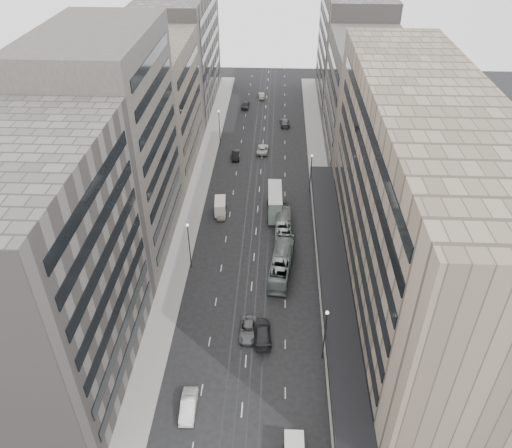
% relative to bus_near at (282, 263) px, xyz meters
% --- Properties ---
extents(ground, '(220.00, 220.00, 0.00)m').
position_rel_bus_near_xyz_m(ground, '(-4.42, -11.60, -1.69)').
color(ground, black).
rests_on(ground, ground).
extents(sidewalk_right, '(4.00, 125.00, 0.15)m').
position_rel_bus_near_xyz_m(sidewalk_right, '(7.58, 25.90, -1.61)').
color(sidewalk_right, gray).
rests_on(sidewalk_right, ground).
extents(sidewalk_left, '(4.00, 125.00, 0.15)m').
position_rel_bus_near_xyz_m(sidewalk_left, '(-16.42, 25.90, -1.61)').
color(sidewalk_left, gray).
rests_on(sidewalk_left, ground).
extents(department_store, '(19.20, 60.00, 30.00)m').
position_rel_bus_near_xyz_m(department_store, '(17.03, -3.60, 13.26)').
color(department_store, gray).
rests_on(department_store, ground).
extents(building_right_mid, '(15.00, 28.00, 24.00)m').
position_rel_bus_near_xyz_m(building_right_mid, '(17.08, 40.40, 10.31)').
color(building_right_mid, '#46423D').
rests_on(building_right_mid, ground).
extents(building_right_far, '(15.00, 32.00, 28.00)m').
position_rel_bus_near_xyz_m(building_right_far, '(17.08, 70.40, 12.31)').
color(building_right_far, slate).
rests_on(building_right_far, ground).
extents(building_left_a, '(15.00, 28.00, 30.00)m').
position_rel_bus_near_xyz_m(building_left_a, '(-25.92, -19.60, 13.31)').
color(building_left_a, slate).
rests_on(building_left_a, ground).
extents(building_left_b, '(15.00, 26.00, 34.00)m').
position_rel_bus_near_xyz_m(building_left_b, '(-25.92, 7.40, 15.31)').
color(building_left_b, '#46423D').
rests_on(building_left_b, ground).
extents(building_left_c, '(15.00, 28.00, 25.00)m').
position_rel_bus_near_xyz_m(building_left_c, '(-25.92, 34.40, 10.81)').
color(building_left_c, '#726859').
rests_on(building_left_c, ground).
extents(building_left_d, '(15.00, 38.00, 28.00)m').
position_rel_bus_near_xyz_m(building_left_d, '(-25.92, 67.40, 12.31)').
color(building_left_d, slate).
rests_on(building_left_d, ground).
extents(lamp_right_near, '(0.44, 0.44, 8.32)m').
position_rel_bus_near_xyz_m(lamp_right_near, '(5.28, -16.60, 3.52)').
color(lamp_right_near, '#262628').
rests_on(lamp_right_near, ground).
extents(lamp_right_far, '(0.44, 0.44, 8.32)m').
position_rel_bus_near_xyz_m(lamp_right_far, '(5.28, 23.40, 3.52)').
color(lamp_right_far, '#262628').
rests_on(lamp_right_far, ground).
extents(lamp_left_near, '(0.44, 0.44, 8.32)m').
position_rel_bus_near_xyz_m(lamp_left_near, '(-14.12, 0.40, 3.52)').
color(lamp_left_near, '#262628').
rests_on(lamp_left_near, ground).
extents(lamp_left_far, '(0.44, 0.44, 8.32)m').
position_rel_bus_near_xyz_m(lamp_left_far, '(-14.12, 43.40, 3.52)').
color(lamp_left_far, '#262628').
rests_on(lamp_left_far, ground).
extents(bus_near, '(4.28, 12.38, 3.38)m').
position_rel_bus_near_xyz_m(bus_near, '(0.00, 0.00, 0.00)').
color(bus_near, gray).
rests_on(bus_near, ground).
extents(bus_far, '(2.62, 11.15, 3.10)m').
position_rel_bus_near_xyz_m(bus_far, '(0.21, 9.92, -0.14)').
color(bus_far, '#929E95').
rests_on(bus_far, ground).
extents(double_decker, '(2.87, 8.69, 4.71)m').
position_rel_bus_near_xyz_m(double_decker, '(-1.32, 16.04, 0.85)').
color(double_decker, gray).
rests_on(double_decker, ground).
extents(panel_van, '(2.41, 4.44, 2.71)m').
position_rel_bus_near_xyz_m(panel_van, '(-11.14, 15.74, -0.20)').
color(panel_van, silver).
rests_on(panel_van, ground).
extents(sedan_1, '(1.82, 4.90, 1.60)m').
position_rel_bus_near_xyz_m(sedan_1, '(-10.52, -24.91, -0.89)').
color(sedan_1, silver).
rests_on(sedan_1, ground).
extents(sedan_2, '(2.32, 4.90, 1.35)m').
position_rel_bus_near_xyz_m(sedan_2, '(-4.41, -12.86, -1.01)').
color(sedan_2, slate).
rests_on(sedan_2, ground).
extents(sedan_3, '(2.93, 6.06, 1.70)m').
position_rel_bus_near_xyz_m(sedan_3, '(-2.52, -13.50, -0.84)').
color(sedan_3, black).
rests_on(sedan_3, ground).
extents(sedan_4, '(2.02, 4.05, 1.33)m').
position_rel_bus_near_xyz_m(sedan_4, '(-10.95, 14.67, -1.03)').
color(sedan_4, '#BBAF9B').
rests_on(sedan_4, ground).
extents(sedan_5, '(1.89, 4.60, 1.48)m').
position_rel_bus_near_xyz_m(sedan_5, '(-10.11, 37.11, -0.95)').
color(sedan_5, black).
rests_on(sedan_5, ground).
extents(sedan_6, '(2.66, 5.29, 1.44)m').
position_rel_bus_near_xyz_m(sedan_6, '(-4.36, 40.33, -0.97)').
color(sedan_6, silver).
rests_on(sedan_6, ground).
extents(sedan_7, '(2.54, 5.34, 1.50)m').
position_rel_bus_near_xyz_m(sedan_7, '(0.52, 54.76, -0.94)').
color(sedan_7, '#505052').
rests_on(sedan_7, ground).
extents(sedan_8, '(2.13, 4.68, 1.56)m').
position_rel_bus_near_xyz_m(sedan_8, '(-9.75, 65.29, -0.91)').
color(sedan_8, '#252527').
rests_on(sedan_8, ground).
extents(sedan_9, '(1.86, 4.31, 1.38)m').
position_rel_bus_near_xyz_m(sedan_9, '(-5.84, 72.59, -1.00)').
color(sedan_9, '#ABA68E').
rests_on(sedan_9, ground).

